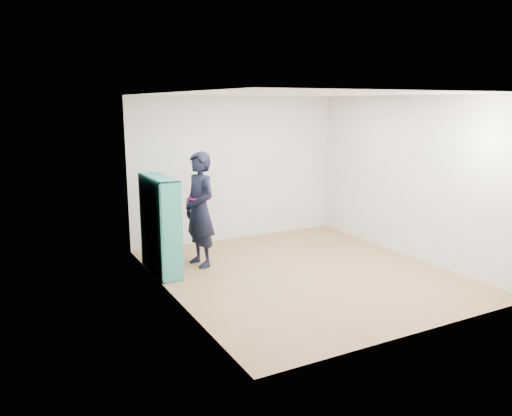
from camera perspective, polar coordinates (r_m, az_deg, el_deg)
floor at (r=7.51m, az=5.38°, el=-7.39°), size 4.50×4.50×0.00m
ceiling at (r=7.09m, az=5.80°, el=12.85°), size 4.50×4.50×0.00m
wall_left at (r=6.32m, az=-9.73°, el=1.02°), size 0.02×4.50×2.60m
wall_right at (r=8.45m, az=17.01°, el=3.38°), size 0.02×4.50×2.60m
wall_back at (r=9.13m, az=-2.23°, el=4.50°), size 4.00×0.02×2.60m
wall_front at (r=5.49m, az=18.61°, el=-1.10°), size 4.00×0.02×2.60m
bookshelf at (r=7.46m, az=-11.04°, el=-2.03°), size 0.31×1.08×1.44m
person at (r=7.65m, az=-6.45°, el=-0.17°), size 0.53×0.71×1.77m
smartphone at (r=7.63m, az=-7.84°, el=0.64°), size 0.04×0.09×0.13m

